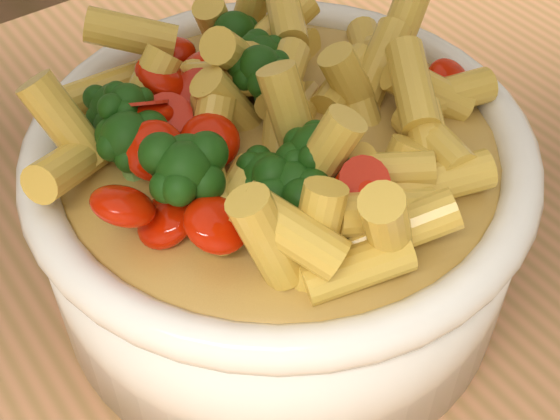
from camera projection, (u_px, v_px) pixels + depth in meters
table at (285, 411)px, 0.53m from camera, size 1.20×0.80×0.90m
serving_bowl at (280, 208)px, 0.44m from camera, size 0.27×0.27×0.12m
pasta_salad at (280, 109)px, 0.39m from camera, size 0.21×0.21×0.05m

